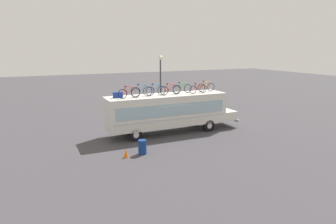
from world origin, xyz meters
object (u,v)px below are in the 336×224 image
rooftop_bicycle_3 (156,90)px  street_lamp (160,79)px  bus (169,110)px  luggage_bag_1 (118,95)px  rooftop_bicycle_1 (129,93)px  rooftop_bicycle_6 (198,89)px  trash_bin (142,147)px  rooftop_bicycle_7 (206,87)px  rooftop_bicycle_5 (182,88)px  traffic_cone (126,153)px  rooftop_bicycle_2 (142,91)px  rooftop_bicycle_4 (170,90)px

rooftop_bicycle_3 → street_lamp: bearing=61.9°
bus → luggage_bag_1: luggage_bag_1 is taller
rooftop_bicycle_1 → rooftop_bicycle_6: rooftop_bicycle_1 is taller
rooftop_bicycle_1 → trash_bin: size_ratio=1.80×
luggage_bag_1 → rooftop_bicycle_7: (7.75, 0.02, 0.18)m
rooftop_bicycle_5 → traffic_cone: bearing=-145.4°
luggage_bag_1 → street_lamp: bearing=37.8°
rooftop_bicycle_2 → rooftop_bicycle_7: size_ratio=1.05×
rooftop_bicycle_2 → street_lamp: size_ratio=0.28×
rooftop_bicycle_1 → traffic_cone: (-1.45, -3.67, -3.28)m
rooftop_bicycle_1 → rooftop_bicycle_7: rooftop_bicycle_7 is taller
rooftop_bicycle_3 → luggage_bag_1: bearing=176.9°
street_lamp → rooftop_bicycle_2: bearing=-128.8°
bus → rooftop_bicycle_7: size_ratio=6.83×
luggage_bag_1 → rooftop_bicycle_2: 1.83m
rooftop_bicycle_4 → rooftop_bicycle_6: size_ratio=1.10×
rooftop_bicycle_1 → rooftop_bicycle_6: size_ratio=1.07×
bus → rooftop_bicycle_3: size_ratio=6.67×
bus → rooftop_bicycle_6: rooftop_bicycle_6 is taller
bus → rooftop_bicycle_1: bearing=-174.4°
street_lamp → rooftop_bicycle_5: bearing=-87.5°
rooftop_bicycle_6 → traffic_cone: rooftop_bicycle_6 is taller
street_lamp → rooftop_bicycle_6: bearing=-74.4°
bus → rooftop_bicycle_3: 2.03m
luggage_bag_1 → rooftop_bicycle_6: rooftop_bicycle_6 is taller
street_lamp → traffic_cone: bearing=-125.9°
rooftop_bicycle_2 → rooftop_bicycle_7: (5.94, 0.24, -0.02)m
rooftop_bicycle_2 → street_lamp: 5.53m
rooftop_bicycle_5 → street_lamp: (-0.18, 4.06, 0.43)m
rooftop_bicycle_1 → rooftop_bicycle_5: rooftop_bicycle_1 is taller
rooftop_bicycle_6 → street_lamp: (-1.31, 4.70, 0.46)m
rooftop_bicycle_1 → rooftop_bicycle_5: 4.80m
rooftop_bicycle_4 → rooftop_bicycle_7: size_ratio=1.06×
rooftop_bicycle_6 → street_lamp: street_lamp is taller
rooftop_bicycle_4 → rooftop_bicycle_7: bearing=5.7°
bus → rooftop_bicycle_4: 1.68m
rooftop_bicycle_1 → traffic_cone: rooftop_bicycle_1 is taller
rooftop_bicycle_5 → rooftop_bicycle_6: size_ratio=1.09×
trash_bin → rooftop_bicycle_2: bearing=69.8°
rooftop_bicycle_1 → rooftop_bicycle_4: (3.52, 0.26, -0.00)m
bus → street_lamp: 4.95m
rooftop_bicycle_4 → rooftop_bicycle_5: size_ratio=1.01×
trash_bin → rooftop_bicycle_7: bearing=29.2°
rooftop_bicycle_7 → trash_bin: rooftop_bicycle_7 is taller
luggage_bag_1 → trash_bin: luggage_bag_1 is taller
rooftop_bicycle_3 → rooftop_bicycle_6: 3.60m
rooftop_bicycle_1 → street_lamp: street_lamp is taller
bus → rooftop_bicycle_7: 4.00m
rooftop_bicycle_2 → bus: bearing=-0.9°
bus → luggage_bag_1: bearing=176.5°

